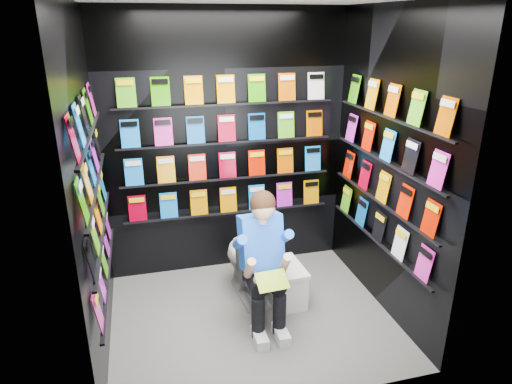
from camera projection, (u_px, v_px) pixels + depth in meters
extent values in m
plane|color=#5B5B59|center=(252.00, 318.00, 4.02)|extent=(2.40, 2.40, 0.00)
cube|color=black|center=(227.00, 147.00, 4.47)|extent=(2.40, 0.04, 2.60)
cube|color=black|center=(293.00, 232.00, 2.66)|extent=(2.40, 0.04, 2.60)
cube|color=black|center=(90.00, 192.00, 3.28)|extent=(0.04, 2.00, 2.60)
cube|color=black|center=(389.00, 167.00, 3.85)|extent=(0.04, 2.00, 2.60)
imported|color=white|center=(250.00, 260.00, 4.25)|extent=(0.47, 0.78, 0.73)
cube|color=silver|center=(287.00, 284.00, 4.23)|extent=(0.27, 0.45, 0.33)
cube|color=silver|center=(287.00, 267.00, 4.16)|extent=(0.29, 0.48, 0.03)
cube|color=green|center=(272.00, 281.00, 3.51)|extent=(0.26, 0.16, 0.10)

